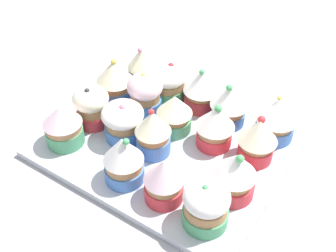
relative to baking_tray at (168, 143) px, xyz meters
The scene contains 20 objects.
ground_plane 2.10cm from the baking_tray, ahead, with size 180.00×180.00×3.00cm, color #9E9EA3.
baking_tray is the anchor object (origin of this frame).
cupcake_0 17.34cm from the baking_tray, 143.11° to the right, with size 6.38×6.38×7.65cm.
cupcake_1 11.69cm from the baking_tray, 122.13° to the right, with size 6.17×6.17×7.88cm.
cupcake_2 11.07cm from the baking_tray, 90.80° to the right, with size 6.13×6.13×7.78cm.
cupcake_3 11.65cm from the baking_tray, 56.51° to the right, with size 6.38×6.38×7.14cm.
cupcake_4 16.79cm from the baking_tray, 39.86° to the right, with size 5.43×5.43×7.73cm.
cupcake_5 14.30cm from the baking_tray, 162.95° to the right, with size 5.90×5.90×7.71cm.
cupcake_6 8.37cm from the baking_tray, 152.40° to the right, with size 6.06×6.06×7.55cm.
cupcake_7 4.91cm from the baking_tray, 77.80° to the right, with size 5.69×5.69×6.73cm.
cupcake_8 9.19cm from the baking_tray, 28.35° to the right, with size 5.90×5.90×7.78cm.
cupcake_9 14.76cm from the baking_tray, 16.02° to the right, with size 6.36×6.36×8.17cm.
cupcake_10 14.51cm from the baking_tray, 163.24° to the left, with size 6.14×6.14×7.84cm.
cupcake_11 5.61cm from the baking_tray, 80.61° to the left, with size 5.48×5.48×8.04cm.
cupcake_12 8.03cm from the baking_tray, 26.59° to the left, with size 6.61×6.61×6.75cm.
cupcake_13 13.65cm from the baking_tray, 14.10° to the left, with size 5.78×5.78×7.26cm.
cupcake_14 16.65cm from the baking_tray, 140.81° to the left, with size 6.04×6.04×7.05cm.
cupcake_15 12.23cm from the baking_tray, 120.71° to the left, with size 5.46×5.46×7.18cm.
cupcake_16 11.04cm from the baking_tray, 85.70° to the left, with size 5.74×5.74×8.10cm.
cupcake_17 16.54cm from the baking_tray, 34.80° to the left, with size 6.04×6.04×6.92cm.
Camera 1 is at (-27.08, 40.85, 47.62)cm, focal length 45.64 mm.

